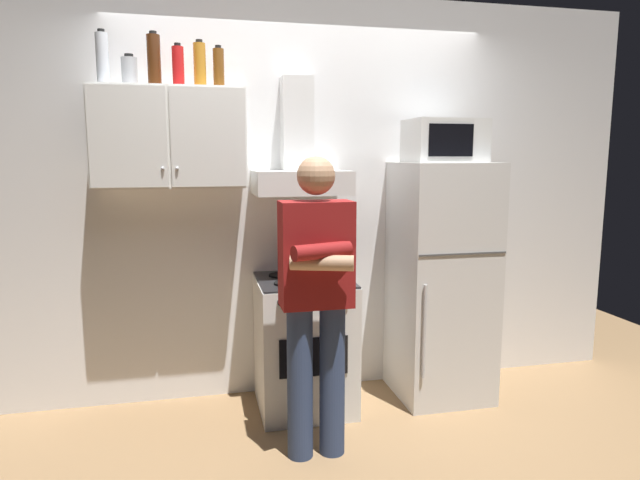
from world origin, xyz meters
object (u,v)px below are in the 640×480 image
stove_oven (304,343)px  range_hood (300,163)px  microwave (444,141)px  upper_cabinet (170,138)px  bottle_canister_steel (130,72)px  bottle_rum_dark (154,60)px  cooking_pot (328,272)px  person_standing (316,297)px  bottle_beer_brown (219,68)px  bottle_vodka_clear (103,59)px  bottle_liquor_amber (200,65)px  bottle_soda_red (178,66)px  refrigerator (441,281)px

stove_oven → range_hood: range_hood is taller
range_hood → microwave: range_hood is taller
upper_cabinet → bottle_canister_steel: size_ratio=4.80×
range_hood → bottle_rum_dark: 1.06m
cooking_pot → bottle_canister_steel: bearing=166.7°
person_standing → bottle_canister_steel: size_ratio=8.75×
upper_cabinet → range_hood: (0.80, 0.00, -0.15)m
bottle_beer_brown → bottle_vodka_clear: (-0.66, -0.04, 0.03)m
bottle_canister_steel → bottle_liquor_amber: bearing=-4.4°
cooking_pot → bottle_beer_brown: size_ratio=1.12×
microwave → bottle_canister_steel: bottle_canister_steel is taller
stove_oven → bottle_liquor_amber: size_ratio=3.11×
upper_cabinet → bottle_soda_red: size_ratio=3.59×
upper_cabinet → refrigerator: upper_cabinet is taller
bottle_rum_dark → person_standing: bearing=-41.4°
refrigerator → bottle_canister_steel: bottle_canister_steel is taller
upper_cabinet → bottle_canister_steel: 0.45m
range_hood → bottle_liquor_amber: (-0.61, -0.00, 0.59)m
refrigerator → cooking_pot: (-0.82, -0.12, 0.12)m
bottle_rum_dark → refrigerator: bearing=-3.8°
range_hood → refrigerator: bearing=-7.5°
stove_oven → refrigerator: (0.95, 0.00, 0.37)m
bottle_rum_dark → bottle_vodka_clear: size_ratio=1.01×
bottle_beer_brown → bottle_canister_steel: 0.52m
cooking_pot → bottle_liquor_amber: 1.48m
stove_oven → upper_cabinet: bearing=171.1°
bottle_rum_dark → bottle_beer_brown: (0.38, 0.03, -0.03)m
person_standing → cooking_pot: (0.18, 0.49, 0.02)m
microwave → bottle_vodka_clear: bottle_vodka_clear is taller
range_hood → refrigerator: 1.25m
person_standing → bottle_beer_brown: bottle_beer_brown is taller
upper_cabinet → bottle_liquor_amber: size_ratio=3.21×
bottle_liquor_amber → bottle_soda_red: 0.13m
bottle_canister_steel → bottle_soda_red: bearing=-11.2°
range_hood → microwave: bearing=-6.5°
refrigerator → bottle_rum_dark: 2.30m
bottle_soda_red → person_standing: bearing=-45.7°
range_hood → microwave: (0.95, -0.11, 0.14)m
upper_cabinet → microwave: size_ratio=1.88×
upper_cabinet → person_standing: upper_cabinet is taller
refrigerator → person_standing: (-1.00, -0.61, 0.10)m
bottle_soda_red → range_hood: bearing=2.3°
microwave → bottle_beer_brown: size_ratio=1.86×
bottle_beer_brown → bottle_liquor_amber: size_ratio=0.92×
cooking_pot → range_hood: bearing=117.9°
refrigerator → bottle_liquor_amber: (-1.56, 0.12, 1.38)m
range_hood → bottle_beer_brown: bottle_beer_brown is taller
bottle_vodka_clear → microwave: bearing=-2.7°
stove_oven → bottle_liquor_amber: (-0.61, 0.12, 1.75)m
person_standing → cooking_pot: 0.52m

